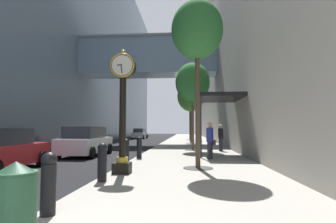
{
  "coord_description": "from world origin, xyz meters",
  "views": [
    {
      "loc": [
        2.63,
        -2.05,
        1.6
      ],
      "look_at": [
        0.85,
        23.07,
        3.22
      ],
      "focal_mm": 28.42,
      "sensor_mm": 36.0,
      "label": 1
    }
  ],
  "objects_px": {
    "trash_bin": "(15,203)",
    "car_white_far": "(86,142)",
    "pedestrian_by_clock": "(221,137)",
    "street_clock": "(123,105)",
    "car_silver_mid": "(140,134)",
    "street_tree_far": "(190,101)",
    "street_tree_mid_near": "(193,83)",
    "street_tree_near": "(197,31)",
    "street_tree_mid_far": "(191,96)",
    "bollard_fourth": "(139,147)",
    "bollard_second": "(102,161)",
    "bollard_third": "(126,152)",
    "pedestrian_walking": "(210,140)",
    "car_black_trailing": "(93,138)",
    "bollard_nearest": "(49,182)"
  },
  "relations": [
    {
      "from": "street_tree_mid_far",
      "to": "car_black_trailing",
      "type": "distance_m",
      "value": 10.42
    },
    {
      "from": "street_tree_far",
      "to": "bollard_nearest",
      "type": "bearing_deg",
      "value": -95.19
    },
    {
      "from": "trash_bin",
      "to": "car_silver_mid",
      "type": "distance_m",
      "value": 38.69
    },
    {
      "from": "bollard_fourth",
      "to": "trash_bin",
      "type": "bearing_deg",
      "value": -88.85
    },
    {
      "from": "street_tree_far",
      "to": "street_tree_mid_near",
      "type": "bearing_deg",
      "value": -90.0
    },
    {
      "from": "pedestrian_walking",
      "to": "car_silver_mid",
      "type": "relative_size",
      "value": 0.42
    },
    {
      "from": "bollard_fourth",
      "to": "street_tree_far",
      "type": "height_order",
      "value": "street_tree_far"
    },
    {
      "from": "bollard_nearest",
      "to": "bollard_third",
      "type": "height_order",
      "value": "same"
    },
    {
      "from": "bollard_fourth",
      "to": "pedestrian_walking",
      "type": "relative_size",
      "value": 0.6
    },
    {
      "from": "pedestrian_by_clock",
      "to": "street_clock",
      "type": "bearing_deg",
      "value": -115.87
    },
    {
      "from": "street_clock",
      "to": "street_tree_near",
      "type": "xyz_separation_m",
      "value": [
        2.53,
        1.27,
        2.9
      ]
    },
    {
      "from": "bollard_third",
      "to": "pedestrian_by_clock",
      "type": "bearing_deg",
      "value": 58.52
    },
    {
      "from": "bollard_third",
      "to": "bollard_nearest",
      "type": "bearing_deg",
      "value": -90.0
    },
    {
      "from": "street_tree_near",
      "to": "street_tree_mid_far",
      "type": "distance_m",
      "value": 16.53
    },
    {
      "from": "trash_bin",
      "to": "bollard_third",
      "type": "bearing_deg",
      "value": 91.62
    },
    {
      "from": "street_tree_mid_far",
      "to": "car_black_trailing",
      "type": "relative_size",
      "value": 1.52
    },
    {
      "from": "trash_bin",
      "to": "pedestrian_by_clock",
      "type": "xyz_separation_m",
      "value": [
        4.36,
        14.36,
        0.38
      ]
    },
    {
      "from": "street_clock",
      "to": "street_tree_mid_near",
      "type": "bearing_deg",
      "value": 75.13
    },
    {
      "from": "bollard_nearest",
      "to": "car_black_trailing",
      "type": "distance_m",
      "value": 17.55
    },
    {
      "from": "pedestrian_walking",
      "to": "pedestrian_by_clock",
      "type": "distance_m",
      "value": 4.79
    },
    {
      "from": "bollard_second",
      "to": "street_tree_mid_near",
      "type": "xyz_separation_m",
      "value": [
        2.75,
        10.91,
        4.06
      ]
    },
    {
      "from": "bollard_third",
      "to": "street_tree_far",
      "type": "xyz_separation_m",
      "value": [
        2.75,
        24.56,
        4.55
      ]
    },
    {
      "from": "street_tree_near",
      "to": "car_silver_mid",
      "type": "height_order",
      "value": "street_tree_near"
    },
    {
      "from": "pedestrian_by_clock",
      "to": "bollard_fourth",
      "type": "bearing_deg",
      "value": -134.94
    },
    {
      "from": "bollard_third",
      "to": "car_silver_mid",
      "type": "xyz_separation_m",
      "value": [
        -5.07,
        31.41,
        0.09
      ]
    },
    {
      "from": "car_silver_mid",
      "to": "street_tree_far",
      "type": "bearing_deg",
      "value": -41.21
    },
    {
      "from": "street_tree_far",
      "to": "street_tree_near",
      "type": "bearing_deg",
      "value": -90.0
    },
    {
      "from": "bollard_second",
      "to": "pedestrian_by_clock",
      "type": "bearing_deg",
      "value": 66.17
    },
    {
      "from": "street_clock",
      "to": "bollard_fourth",
      "type": "relative_size",
      "value": 3.89
    },
    {
      "from": "bollard_fourth",
      "to": "car_white_far",
      "type": "distance_m",
      "value": 4.22
    },
    {
      "from": "street_tree_mid_near",
      "to": "car_black_trailing",
      "type": "bearing_deg",
      "value": 159.79
    },
    {
      "from": "bollard_nearest",
      "to": "trash_bin",
      "type": "xyz_separation_m",
      "value": [
        0.2,
        -1.18,
        -0.02
      ]
    },
    {
      "from": "street_clock",
      "to": "bollard_second",
      "type": "height_order",
      "value": "street_clock"
    },
    {
      "from": "bollard_third",
      "to": "car_white_far",
      "type": "height_order",
      "value": "car_white_far"
    },
    {
      "from": "trash_bin",
      "to": "pedestrian_walking",
      "type": "height_order",
      "value": "pedestrian_walking"
    },
    {
      "from": "street_clock",
      "to": "trash_bin",
      "type": "relative_size",
      "value": 3.93
    },
    {
      "from": "trash_bin",
      "to": "car_white_far",
      "type": "height_order",
      "value": "car_white_far"
    },
    {
      "from": "trash_bin",
      "to": "car_black_trailing",
      "type": "relative_size",
      "value": 0.26
    },
    {
      "from": "bollard_second",
      "to": "street_tree_mid_near",
      "type": "relative_size",
      "value": 0.18
    },
    {
      "from": "bollard_fourth",
      "to": "car_white_far",
      "type": "relative_size",
      "value": 0.24
    },
    {
      "from": "bollard_third",
      "to": "bollard_fourth",
      "type": "height_order",
      "value": "same"
    },
    {
      "from": "street_clock",
      "to": "bollard_nearest",
      "type": "height_order",
      "value": "street_clock"
    },
    {
      "from": "street_clock",
      "to": "bollard_fourth",
      "type": "xyz_separation_m",
      "value": [
        -0.22,
        4.37,
        -1.7
      ]
    },
    {
      "from": "bollard_second",
      "to": "car_white_far",
      "type": "height_order",
      "value": "car_white_far"
    },
    {
      "from": "street_tree_near",
      "to": "car_black_trailing",
      "type": "height_order",
      "value": "street_tree_near"
    },
    {
      "from": "street_tree_mid_far",
      "to": "bollard_third",
      "type": "bearing_deg",
      "value": -99.58
    },
    {
      "from": "car_white_far",
      "to": "street_clock",
      "type": "bearing_deg",
      "value": -60.07
    },
    {
      "from": "bollard_fourth",
      "to": "street_tree_far",
      "type": "relative_size",
      "value": 0.17
    },
    {
      "from": "bollard_second",
      "to": "street_tree_mid_far",
      "type": "distance_m",
      "value": 19.8
    },
    {
      "from": "bollard_second",
      "to": "street_tree_near",
      "type": "xyz_separation_m",
      "value": [
        2.75,
        2.64,
        4.6
      ]
    }
  ]
}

